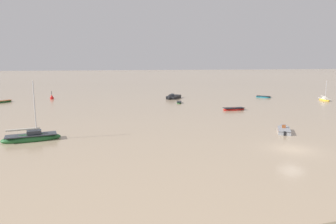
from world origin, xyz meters
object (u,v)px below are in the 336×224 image
object	(u,v)px
rowboat_moored_0	(3,102)
sailboat_moored_0	(324,100)
motorboat_moored_1	(172,98)
rowboat_moored_2	(263,97)
rowboat_moored_1	(179,102)
channel_buoy	(52,97)
sailboat_moored_1	(32,138)
motorboat_moored_0	(284,130)
rowboat_moored_3	(234,109)

from	to	relation	value
rowboat_moored_0	sailboat_moored_0	bearing A→B (deg)	-58.55
motorboat_moored_1	rowboat_moored_2	world-z (taller)	motorboat_moored_1
rowboat_moored_0	rowboat_moored_1	xyz separation A→B (m)	(40.58, -12.12, -0.05)
motorboat_moored_1	rowboat_moored_2	size ratio (longest dim) A/B	1.61
channel_buoy	rowboat_moored_2	bearing A→B (deg)	-11.76
sailboat_moored_0	motorboat_moored_1	bearing A→B (deg)	-93.10
channel_buoy	sailboat_moored_1	bearing A→B (deg)	-87.08
rowboat_moored_0	rowboat_moored_1	world-z (taller)	rowboat_moored_0
motorboat_moored_1	sailboat_moored_1	bearing A→B (deg)	0.19
rowboat_moored_0	sailboat_moored_1	xyz separation A→B (m)	(12.89, -40.23, 0.14)
motorboat_moored_0	rowboat_moored_1	size ratio (longest dim) A/B	1.34
sailboat_moored_1	channel_buoy	bearing A→B (deg)	84.50
motorboat_moored_1	channel_buoy	world-z (taller)	channel_buoy
channel_buoy	motorboat_moored_0	bearing A→B (deg)	-54.17
motorboat_moored_0	sailboat_moored_0	xyz separation A→B (m)	(31.94, 26.87, 0.02)
rowboat_moored_2	sailboat_moored_1	world-z (taller)	sailboat_moored_1
motorboat_moored_0	rowboat_moored_0	bearing A→B (deg)	78.93
sailboat_moored_0	channel_buoy	bearing A→B (deg)	-90.08
rowboat_moored_1	rowboat_moored_2	distance (m)	26.15
motorboat_moored_1	sailboat_moored_0	distance (m)	38.58
rowboat_moored_1	motorboat_moored_1	bearing A→B (deg)	-166.83
channel_buoy	rowboat_moored_0	bearing A→B (deg)	-159.09
rowboat_moored_1	sailboat_moored_0	world-z (taller)	sailboat_moored_0
motorboat_moored_0	rowboat_moored_1	distance (m)	32.49
rowboat_moored_0	rowboat_moored_2	xyz separation A→B (m)	(66.32, -7.54, -0.01)
motorboat_moored_1	motorboat_moored_0	bearing A→B (deg)	43.92
sailboat_moored_0	sailboat_moored_1	size ratio (longest dim) A/B	0.70
rowboat_moored_3	motorboat_moored_0	bearing A→B (deg)	85.06
rowboat_moored_1	channel_buoy	world-z (taller)	channel_buoy
rowboat_moored_0	rowboat_moored_3	world-z (taller)	rowboat_moored_3
rowboat_moored_2	sailboat_moored_1	size ratio (longest dim) A/B	0.53
rowboat_moored_2	motorboat_moored_1	bearing A→B (deg)	-140.99
rowboat_moored_1	sailboat_moored_1	bearing A→B (deg)	-26.05
motorboat_moored_1	rowboat_moored_0	bearing A→B (deg)	-56.95
motorboat_moored_0	rowboat_moored_1	world-z (taller)	motorboat_moored_0
motorboat_moored_1	sailboat_moored_1	xyz separation A→B (m)	(-28.48, -36.56, 0.03)
motorboat_moored_0	rowboat_moored_1	bearing A→B (deg)	41.84
rowboat_moored_3	channel_buoy	distance (m)	47.51
motorboat_moored_1	sailboat_moored_0	world-z (taller)	sailboat_moored_0
rowboat_moored_2	channel_buoy	world-z (taller)	channel_buoy
motorboat_moored_1	channel_buoy	xyz separation A→B (m)	(-30.74, 7.73, 0.16)
motorboat_moored_0	rowboat_moored_3	xyz separation A→B (m)	(2.36, 18.79, -0.01)
rowboat_moored_0	channel_buoy	distance (m)	11.38
motorboat_moored_1	rowboat_moored_3	world-z (taller)	motorboat_moored_1
rowboat_moored_2	channel_buoy	distance (m)	56.89
rowboat_moored_0	channel_buoy	world-z (taller)	channel_buoy
motorboat_moored_0	rowboat_moored_3	size ratio (longest dim) A/B	0.97
sailboat_moored_0	rowboat_moored_2	world-z (taller)	sailboat_moored_0
rowboat_moored_1	channel_buoy	size ratio (longest dim) A/B	1.45
motorboat_moored_0	rowboat_moored_1	xyz separation A→B (m)	(-4.92, 32.12, -0.07)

